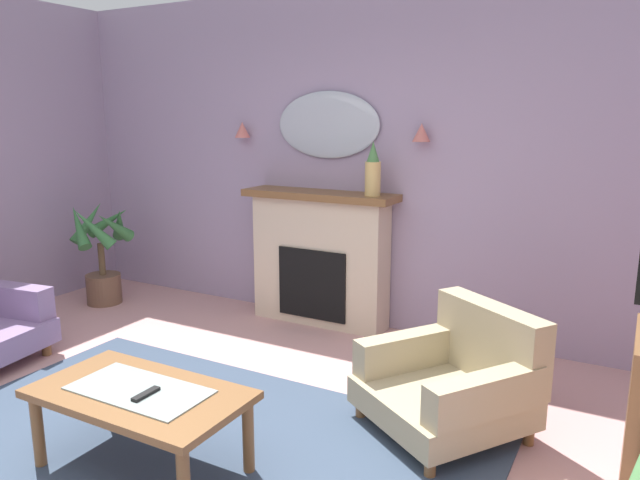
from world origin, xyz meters
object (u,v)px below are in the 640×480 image
(wall_sconce_left, at_px, (242,130))
(wall_sconce_right, at_px, (421,133))
(fireplace, at_px, (319,259))
(mantel_vase_right, at_px, (373,171))
(armchair_by_coffee_table, at_px, (456,378))
(tv_remote, at_px, (146,395))
(wall_mirror, at_px, (328,125))
(coffee_table, at_px, (140,401))
(potted_plant_tall_palm, at_px, (102,252))

(wall_sconce_left, xyz_separation_m, wall_sconce_right, (1.70, 0.00, 0.00))
(fireplace, distance_m, mantel_vase_right, 0.93)
(wall_sconce_left, relative_size, wall_sconce_right, 1.00)
(wall_sconce_right, xyz_separation_m, armchair_by_coffee_table, (0.71, -1.29, -1.35))
(fireplace, relative_size, tv_remote, 8.50)
(tv_remote, xyz_separation_m, armchair_by_coffee_table, (1.20, 1.23, -0.15))
(armchair_by_coffee_table, bearing_deg, fireplace, 142.61)
(wall_sconce_right, relative_size, tv_remote, 0.88)
(wall_mirror, xyz_separation_m, wall_sconce_left, (-0.85, -0.05, -0.05))
(mantel_vase_right, bearing_deg, coffee_table, -95.18)
(coffee_table, bearing_deg, mantel_vase_right, 84.82)
(wall_mirror, xyz_separation_m, wall_sconce_right, (0.85, -0.05, -0.05))
(fireplace, relative_size, wall_mirror, 1.42)
(wall_sconce_left, relative_size, tv_remote, 0.88)
(mantel_vase_right, height_order, potted_plant_tall_palm, mantel_vase_right)
(wall_mirror, bearing_deg, potted_plant_tall_palm, -162.31)
(mantel_vase_right, distance_m, coffee_table, 2.56)
(mantel_vase_right, bearing_deg, potted_plant_tall_palm, -169.15)
(mantel_vase_right, relative_size, tv_remote, 2.69)
(wall_sconce_right, bearing_deg, wall_mirror, 176.63)
(wall_sconce_left, distance_m, potted_plant_tall_palm, 1.80)
(wall_mirror, height_order, potted_plant_tall_palm, wall_mirror)
(armchair_by_coffee_table, bearing_deg, tv_remote, -134.16)
(mantel_vase_right, distance_m, potted_plant_tall_palm, 2.77)
(fireplace, height_order, mantel_vase_right, mantel_vase_right)
(armchair_by_coffee_table, xyz_separation_m, potted_plant_tall_palm, (-3.65, 0.67, 0.20))
(tv_remote, bearing_deg, fireplace, 98.59)
(potted_plant_tall_palm, bearing_deg, tv_remote, -37.75)
(wall_sconce_left, bearing_deg, potted_plant_tall_palm, -153.55)
(fireplace, distance_m, tv_remote, 2.46)
(wall_sconce_left, distance_m, tv_remote, 3.05)
(mantel_vase_right, relative_size, wall_sconce_right, 3.07)
(armchair_by_coffee_table, bearing_deg, wall_sconce_right, 118.99)
(wall_sconce_right, bearing_deg, wall_sconce_left, 180.00)
(fireplace, relative_size, mantel_vase_right, 3.16)
(wall_sconce_right, bearing_deg, fireplace, -173.84)
(mantel_vase_right, relative_size, coffee_table, 0.39)
(wall_mirror, distance_m, potted_plant_tall_palm, 2.50)
(armchair_by_coffee_table, bearing_deg, coffee_table, -136.84)
(tv_remote, distance_m, armchair_by_coffee_table, 1.72)
(fireplace, bearing_deg, potted_plant_tall_palm, -165.90)
(wall_mirror, bearing_deg, mantel_vase_right, -18.78)
(wall_sconce_left, height_order, potted_plant_tall_palm, wall_sconce_left)
(wall_mirror, height_order, armchair_by_coffee_table, wall_mirror)
(mantel_vase_right, distance_m, tv_remote, 2.56)
(coffee_table, distance_m, tv_remote, 0.11)
(wall_sconce_left, height_order, armchair_by_coffee_table, wall_sconce_left)
(coffee_table, bearing_deg, tv_remote, -23.09)
(wall_sconce_left, height_order, tv_remote, wall_sconce_left)
(mantel_vase_right, xyz_separation_m, coffee_table, (-0.21, -2.36, -0.97))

